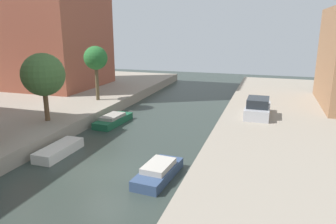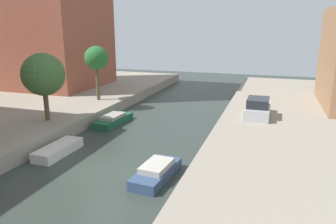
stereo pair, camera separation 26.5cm
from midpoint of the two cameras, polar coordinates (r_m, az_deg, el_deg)
The scene contains 7 objects.
ground_plane at distance 18.42m, azimuth -11.91°, elevation -10.43°, with size 84.00×84.00×0.00m, color #2D3833.
street_tree_3 at distance 25.07m, azimuth -21.82°, elevation 6.22°, with size 3.15×3.15×5.06m.
street_tree_4 at distance 31.11m, azimuth -13.13°, elevation 9.33°, with size 2.23×2.23×5.17m.
parked_car at distance 26.02m, azimuth 15.56°, elevation 0.65°, with size 1.90×4.12×1.51m.
moored_boat_left_3 at distance 21.34m, azimuth -19.35°, elevation -6.49°, with size 1.34×3.60×0.62m.
moored_boat_left_4 at distance 26.88m, azimuth -10.12°, elevation -1.41°, with size 1.74×4.25×0.81m.
moored_boat_right_3 at distance 17.18m, azimuth -2.18°, elevation -10.70°, with size 1.76×3.88×0.85m.
Camera 1 is at (8.42, -14.40, 7.77)m, focal length 33.87 mm.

